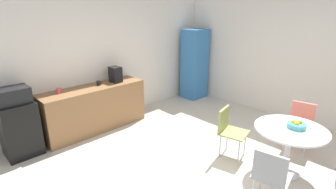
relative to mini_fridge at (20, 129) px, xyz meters
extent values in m
plane|color=beige|center=(1.81, -2.65, -0.46)|extent=(6.00, 6.00, 0.00)
cube|color=silver|center=(1.81, 0.35, 0.84)|extent=(6.00, 0.10, 2.60)
cube|color=silver|center=(4.81, -2.65, 0.84)|extent=(0.10, 6.00, 2.60)
cube|color=brown|center=(1.39, 0.00, -0.01)|extent=(2.07, 0.60, 0.90)
cube|color=black|center=(0.00, 0.00, 0.00)|extent=(0.54, 0.54, 0.92)
cube|color=black|center=(0.00, 0.00, 0.59)|extent=(0.48, 0.38, 0.26)
cube|color=#3372B2|center=(4.36, -0.10, 0.47)|extent=(0.60, 0.50, 1.85)
cylinder|color=silver|center=(2.66, -3.35, -0.45)|extent=(0.44, 0.44, 0.03)
cylinder|color=silver|center=(2.66, -3.35, -0.07)|extent=(0.08, 0.08, 0.71)
cylinder|color=white|center=(2.66, -3.35, 0.27)|extent=(1.00, 1.00, 0.03)
cylinder|color=silver|center=(3.35, -3.39, -0.25)|extent=(0.02, 0.02, 0.42)
cylinder|color=silver|center=(3.29, -3.08, -0.25)|extent=(0.02, 0.02, 0.42)
cylinder|color=silver|center=(3.66, -3.34, -0.25)|extent=(0.02, 0.02, 0.42)
cylinder|color=silver|center=(3.60, -3.03, -0.25)|extent=(0.02, 0.02, 0.42)
cube|color=#DB7260|center=(3.47, -3.21, -0.02)|extent=(0.48, 0.48, 0.03)
cube|color=#DB7260|center=(3.66, -3.18, 0.18)|extent=(0.10, 0.38, 0.38)
cylinder|color=silver|center=(2.68, -2.66, -0.25)|extent=(0.02, 0.02, 0.42)
cylinder|color=silver|center=(2.37, -2.73, -0.25)|extent=(0.02, 0.02, 0.42)
cylinder|color=silver|center=(2.61, -2.36, -0.25)|extent=(0.02, 0.02, 0.42)
cylinder|color=silver|center=(2.30, -2.42, -0.25)|extent=(0.02, 0.02, 0.42)
cube|color=#8C934C|center=(2.49, -2.54, -0.02)|extent=(0.50, 0.50, 0.03)
cube|color=#8C934C|center=(2.45, -2.36, 0.18)|extent=(0.38, 0.12, 0.38)
cylinder|color=silver|center=(1.98, -3.30, -0.25)|extent=(0.02, 0.02, 0.42)
cylinder|color=silver|center=(2.04, -3.61, -0.25)|extent=(0.02, 0.02, 0.42)
cube|color=gray|center=(1.85, -3.48, -0.02)|extent=(0.48, 0.48, 0.03)
cube|color=gray|center=(1.67, -3.51, 0.18)|extent=(0.10, 0.38, 0.38)
cylinder|color=teal|center=(2.74, -3.39, 0.32)|extent=(0.26, 0.26, 0.07)
sphere|color=yellow|center=(2.70, -3.40, 0.36)|extent=(0.07, 0.07, 0.07)
sphere|color=orange|center=(2.74, -3.39, 0.36)|extent=(0.07, 0.07, 0.07)
sphere|color=yellow|center=(2.74, -3.34, 0.36)|extent=(0.07, 0.07, 0.07)
sphere|color=orange|center=(2.78, -3.41, 0.36)|extent=(0.07, 0.07, 0.07)
cylinder|color=black|center=(1.53, 0.02, 0.49)|extent=(0.08, 0.08, 0.09)
torus|color=black|center=(1.59, 0.02, 0.49)|extent=(0.06, 0.01, 0.06)
cylinder|color=#D84C4C|center=(0.74, 0.07, 0.49)|extent=(0.08, 0.08, 0.09)
torus|color=#D84C4C|center=(0.80, 0.07, 0.49)|extent=(0.06, 0.01, 0.06)
cube|color=black|center=(1.92, 0.00, 0.60)|extent=(0.20, 0.24, 0.32)
camera|label=1|loc=(-0.90, -4.49, 1.92)|focal=27.32mm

